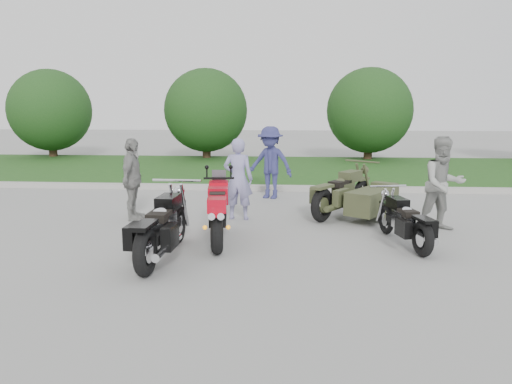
# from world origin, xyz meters

# --- Properties ---
(ground) EXTENTS (80.00, 80.00, 0.00)m
(ground) POSITION_xyz_m (0.00, 0.00, 0.00)
(ground) COLOR #999994
(ground) RESTS_ON ground
(curb) EXTENTS (60.00, 0.30, 0.15)m
(curb) POSITION_xyz_m (0.00, 6.00, 0.07)
(curb) COLOR #A7A49E
(curb) RESTS_ON ground
(grass_strip) EXTENTS (60.00, 8.00, 0.14)m
(grass_strip) POSITION_xyz_m (0.00, 10.15, 0.07)
(grass_strip) COLOR #325F20
(grass_strip) RESTS_ON ground
(tree_far_left) EXTENTS (3.60, 3.60, 4.00)m
(tree_far_left) POSITION_xyz_m (-10.00, 13.50, 2.19)
(tree_far_left) COLOR #3F2B1C
(tree_far_left) RESTS_ON ground
(tree_mid_left) EXTENTS (3.60, 3.60, 4.00)m
(tree_mid_left) POSITION_xyz_m (-3.00, 13.50, 2.19)
(tree_mid_left) COLOR #3F2B1C
(tree_mid_left) RESTS_ON ground
(tree_mid_right) EXTENTS (3.60, 3.60, 4.00)m
(tree_mid_right) POSITION_xyz_m (4.00, 13.50, 2.19)
(tree_mid_right) COLOR #3F2B1C
(tree_mid_right) RESTS_ON ground
(sportbike_red) EXTENTS (0.53, 2.15, 1.02)m
(sportbike_red) POSITION_xyz_m (-0.50, 0.44, 0.60)
(sportbike_red) COLOR black
(sportbike_red) RESTS_ON ground
(cruiser_left) EXTENTS (0.43, 2.51, 0.97)m
(cruiser_left) POSITION_xyz_m (-1.24, -0.62, 0.49)
(cruiser_left) COLOR black
(cruiser_left) RESTS_ON ground
(cruiser_right) EXTENTS (0.66, 2.04, 0.79)m
(cruiser_right) POSITION_xyz_m (2.81, 0.50, 0.41)
(cruiser_right) COLOR black
(cruiser_right) RESTS_ON ground
(cruiser_sidecar) EXTENTS (1.99, 2.32, 0.96)m
(cruiser_sidecar) POSITION_xyz_m (2.25, 2.58, 0.45)
(cruiser_sidecar) COLOR black
(cruiser_sidecar) RESTS_ON ground
(person_stripe) EXTENTS (0.68, 0.49, 1.76)m
(person_stripe) POSITION_xyz_m (-0.35, 2.33, 0.88)
(person_stripe) COLOR #8D89BB
(person_stripe) RESTS_ON ground
(person_grey) EXTENTS (1.04, 0.89, 1.85)m
(person_grey) POSITION_xyz_m (3.74, 1.66, 0.93)
(person_grey) COLOR gray
(person_grey) RESTS_ON ground
(person_denim) EXTENTS (1.39, 1.08, 1.89)m
(person_denim) POSITION_xyz_m (0.22, 4.84, 0.95)
(person_denim) COLOR navy
(person_denim) RESTS_ON ground
(person_back) EXTENTS (0.45, 1.04, 1.76)m
(person_back) POSITION_xyz_m (-2.58, 2.09, 0.88)
(person_back) COLOR gray
(person_back) RESTS_ON ground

